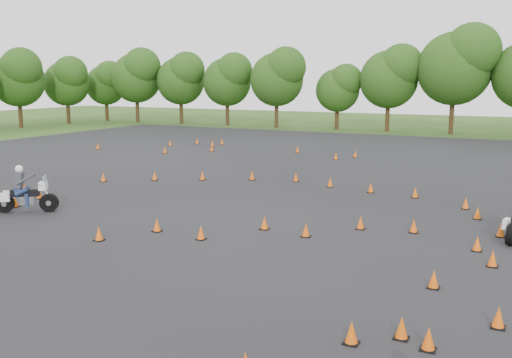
# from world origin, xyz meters

# --- Properties ---
(ground) EXTENTS (140.00, 140.00, 0.00)m
(ground) POSITION_xyz_m (0.00, 0.00, 0.00)
(ground) COLOR #2D5119
(ground) RESTS_ON ground
(asphalt_pad) EXTENTS (62.00, 62.00, 0.00)m
(asphalt_pad) POSITION_xyz_m (0.00, 6.00, 0.01)
(asphalt_pad) COLOR black
(asphalt_pad) RESTS_ON ground
(treeline) EXTENTS (86.81, 32.53, 10.75)m
(treeline) POSITION_xyz_m (2.65, 34.90, 4.56)
(treeline) COLOR #234513
(treeline) RESTS_ON ground
(traffic_cones) EXTENTS (36.39, 33.65, 0.45)m
(traffic_cones) POSITION_xyz_m (-0.12, 5.96, 0.23)
(traffic_cones) COLOR #E55609
(traffic_cones) RESTS_ON asphalt_pad
(rider_grey) EXTENTS (2.47, 1.92, 1.89)m
(rider_grey) POSITION_xyz_m (-7.80, -0.79, 0.95)
(rider_grey) COLOR #38393F
(rider_grey) RESTS_ON ground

